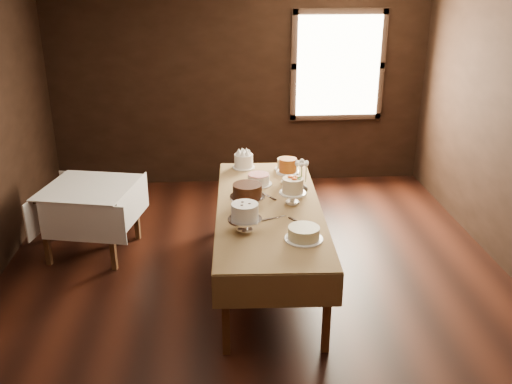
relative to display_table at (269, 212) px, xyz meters
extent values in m
cube|color=black|center=(-0.13, -0.31, -0.70)|extent=(5.00, 6.00, 0.01)
cube|color=black|center=(-0.13, 2.69, 0.70)|extent=(5.00, 0.02, 2.80)
cube|color=#FFEABF|center=(1.17, 2.63, 0.90)|extent=(1.10, 0.05, 1.30)
cube|color=#4B2D19|center=(-0.44, -1.12, -0.36)|extent=(0.06, 0.06, 0.69)
cube|color=#4B2D19|center=(-0.34, 1.15, -0.36)|extent=(0.06, 0.06, 0.69)
cube|color=#4B2D19|center=(0.34, -1.15, -0.36)|extent=(0.06, 0.06, 0.69)
cube|color=#4B2D19|center=(0.44, 1.12, -0.36)|extent=(0.06, 0.06, 0.69)
cube|color=#4B2D19|center=(0.00, 0.00, 0.02)|extent=(1.00, 2.43, 0.04)
cube|color=tan|center=(0.00, 0.00, 0.05)|extent=(1.07, 2.50, 0.01)
cube|color=#4B2D19|center=(-2.20, 0.43, -0.36)|extent=(0.06, 0.06, 0.69)
cube|color=#4B2D19|center=(-2.05, 1.11, -0.36)|extent=(0.06, 0.06, 0.69)
cube|color=#4B2D19|center=(-1.52, 0.28, -0.36)|extent=(0.06, 0.06, 0.69)
cube|color=#4B2D19|center=(-1.37, 0.96, -0.36)|extent=(0.06, 0.06, 0.69)
cube|color=#4B2D19|center=(-1.79, 0.69, 0.00)|extent=(0.95, 0.95, 0.04)
cube|color=white|center=(-1.79, 0.69, 0.03)|extent=(1.05, 1.05, 0.01)
cylinder|color=white|center=(-0.17, 1.08, 0.06)|extent=(0.25, 0.25, 0.01)
cylinder|color=white|center=(-0.17, 1.08, 0.14)|extent=(0.22, 0.22, 0.14)
cylinder|color=white|center=(0.29, 0.99, 0.06)|extent=(0.26, 0.26, 0.01)
cylinder|color=#D3BC8D|center=(0.29, 0.99, 0.12)|extent=(0.27, 0.27, 0.11)
cylinder|color=white|center=(-0.05, 0.57, 0.06)|extent=(0.27, 0.27, 0.01)
cylinder|color=white|center=(-0.05, 0.57, 0.11)|extent=(0.29, 0.29, 0.09)
cylinder|color=white|center=(0.25, 0.59, 0.12)|extent=(0.24, 0.24, 0.13)
cylinder|color=#C2601B|center=(0.25, 0.59, 0.26)|extent=(0.25, 0.25, 0.14)
cylinder|color=silver|center=(-0.20, 0.00, 0.12)|extent=(0.33, 0.33, 0.12)
cylinder|color=#35180B|center=(-0.20, 0.00, 0.23)|extent=(0.37, 0.37, 0.12)
cylinder|color=white|center=(0.23, 0.06, 0.12)|extent=(0.25, 0.25, 0.12)
cylinder|color=beige|center=(0.23, 0.06, 0.25)|extent=(0.22, 0.22, 0.14)
cylinder|color=silver|center=(-0.25, -0.51, 0.12)|extent=(0.29, 0.29, 0.13)
cylinder|color=white|center=(-0.25, -0.51, 0.25)|extent=(0.28, 0.28, 0.13)
cylinder|color=white|center=(0.22, -0.70, 0.06)|extent=(0.32, 0.32, 0.01)
cylinder|color=beige|center=(0.22, -0.70, 0.12)|extent=(0.34, 0.34, 0.10)
cube|color=silver|center=(0.06, -0.26, 0.06)|extent=(0.23, 0.12, 0.01)
cube|color=silver|center=(0.24, -0.41, 0.06)|extent=(0.16, 0.21, 0.01)
cube|color=silver|center=(0.00, 0.28, 0.06)|extent=(0.14, 0.22, 0.01)
cube|color=silver|center=(0.33, 0.28, 0.06)|extent=(0.22, 0.14, 0.01)
imported|color=#2D2823|center=(0.34, 0.28, 0.12)|extent=(0.18, 0.18, 0.14)
camera|label=1|loc=(-0.48, -4.77, 2.14)|focal=39.51mm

